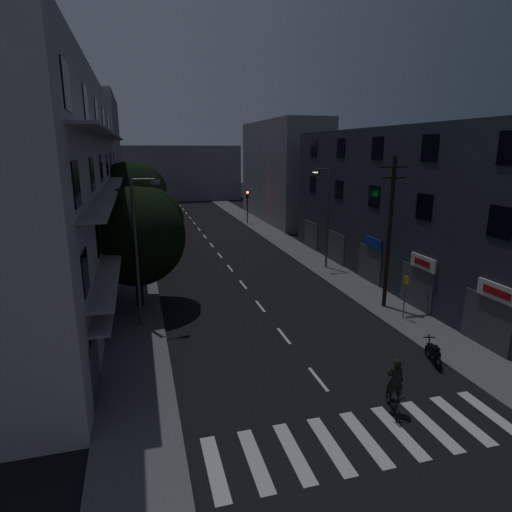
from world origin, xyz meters
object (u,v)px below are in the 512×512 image
bus_stop_sign (405,290)px  cyclist (394,394)px  utility_pole (389,231)px  motorcycle (433,354)px

bus_stop_sign → cyclist: (-5.47, -7.49, -1.15)m
bus_stop_sign → cyclist: bus_stop_sign is taller
utility_pole → bus_stop_sign: bearing=-91.6°
bus_stop_sign → motorcycle: (-1.58, -4.68, -1.43)m
motorcycle → bus_stop_sign: bearing=87.6°
bus_stop_sign → motorcycle: 5.14m
utility_pole → bus_stop_sign: size_ratio=3.56×
utility_pole → motorcycle: 8.25m
bus_stop_sign → utility_pole: bearing=88.4°
bus_stop_sign → cyclist: 9.34m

